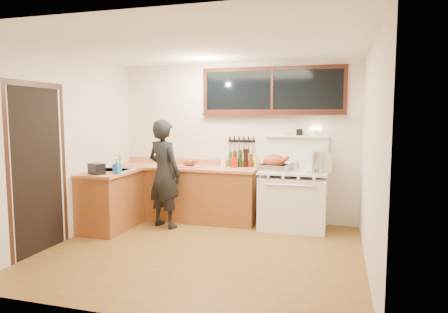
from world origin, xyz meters
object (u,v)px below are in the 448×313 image
(vintage_stove, at_px, (293,199))
(man, at_px, (164,174))
(roast_turkey, at_px, (274,164))
(cutting_board, at_px, (189,164))

(vintage_stove, xyz_separation_m, man, (-1.95, -0.47, 0.38))
(vintage_stove, height_order, roast_turkey, vintage_stove)
(vintage_stove, bearing_deg, roast_turkey, -166.81)
(man, xyz_separation_m, roast_turkey, (1.66, 0.40, 0.16))
(cutting_board, distance_m, roast_turkey, 1.41)
(vintage_stove, xyz_separation_m, roast_turkey, (-0.29, -0.07, 0.54))
(vintage_stove, xyz_separation_m, cutting_board, (-1.70, -0.02, 0.49))
(cutting_board, relative_size, roast_turkey, 0.82)
(vintage_stove, distance_m, roast_turkey, 0.61)
(vintage_stove, height_order, man, man)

